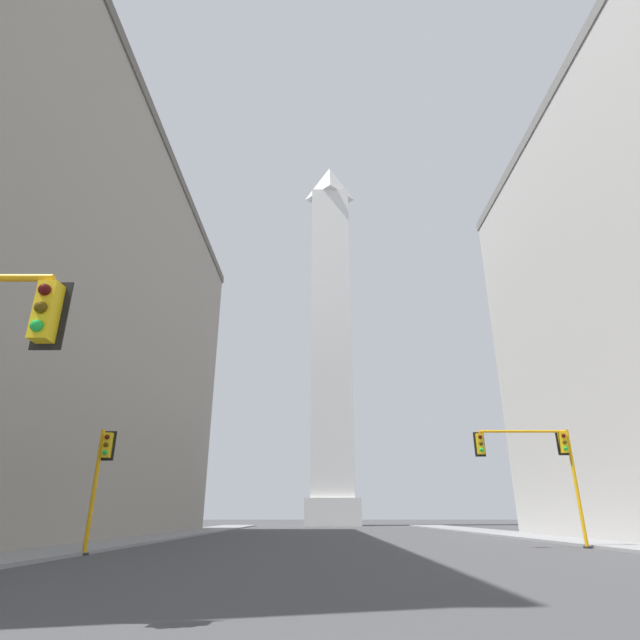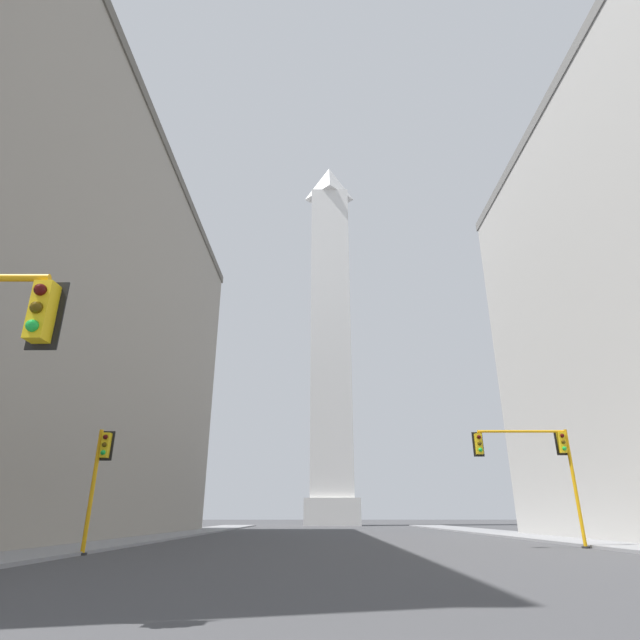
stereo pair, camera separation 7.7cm
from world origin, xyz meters
name	(u,v)px [view 1 (the left image)]	position (x,y,z in m)	size (l,w,h in m)	color
sidewalk_left	(108,543)	(-14.44, 31.23, 0.07)	(5.00, 104.10, 0.15)	gray
sidewalk_right	(600,543)	(14.44, 31.23, 0.07)	(5.00, 104.10, 0.15)	gray
obelisk	(330,328)	(0.00, 86.75, 34.30)	(8.99, 8.99, 70.71)	silver
traffic_light_mid_left	(100,470)	(-11.83, 22.46, 3.46)	(0.77, 0.51, 5.24)	orange
traffic_light_mid_right	(539,456)	(9.90, 27.15, 4.58)	(5.34, 0.50, 5.99)	orange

